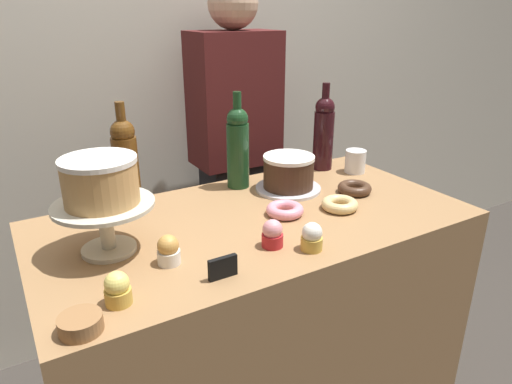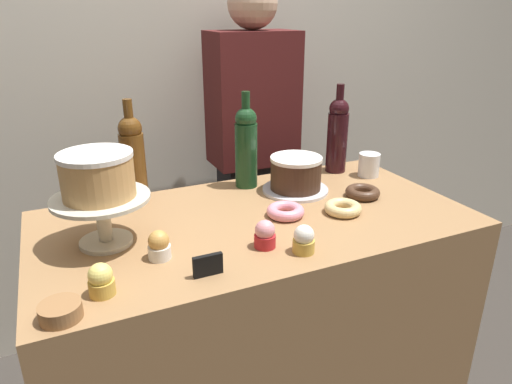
{
  "view_description": "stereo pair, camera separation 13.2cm",
  "coord_description": "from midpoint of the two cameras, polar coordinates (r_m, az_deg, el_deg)",
  "views": [
    {
      "loc": [
        -0.63,
        -1.06,
        1.48
      ],
      "look_at": [
        0.0,
        0.0,
        0.99
      ],
      "focal_mm": 32.24,
      "sensor_mm": 36.0,
      "label": 1
    },
    {
      "loc": [
        -0.51,
        -1.12,
        1.48
      ],
      "look_at": [
        0.0,
        0.0,
        0.99
      ],
      "focal_mm": 32.24,
      "sensor_mm": 36.0,
      "label": 2
    }
  ],
  "objects": [
    {
      "name": "back_wall",
      "position": [
        2.08,
        -8.9,
        16.57
      ],
      "size": [
        6.0,
        0.05,
        2.6
      ],
      "color": "beige",
      "rests_on": "ground_plane"
    },
    {
      "name": "price_sign_chalkboard",
      "position": [
        1.06,
        -2.41,
        -9.17
      ],
      "size": [
        0.07,
        0.01,
        0.05
      ],
      "color": "black",
      "rests_on": "display_counter"
    },
    {
      "name": "cookie_stack",
      "position": [
        0.99,
        -19.53,
        -13.89
      ],
      "size": [
        0.08,
        0.08,
        0.03
      ],
      "color": "olive",
      "rests_on": "display_counter"
    },
    {
      "name": "white_layer_cake",
      "position": [
        1.18,
        -16.08,
        1.99
      ],
      "size": [
        0.18,
        0.18,
        0.11
      ],
      "color": "tan",
      "rests_on": "cake_stand_pedestal"
    },
    {
      "name": "cupcake_lemon",
      "position": [
        1.03,
        -15.17,
        -10.63
      ],
      "size": [
        0.06,
        0.06,
        0.07
      ],
      "color": "gold",
      "rests_on": "display_counter"
    },
    {
      "name": "silver_serving_platter",
      "position": [
        1.56,
        7.32,
        0.24
      ],
      "size": [
        0.22,
        0.22,
        0.01
      ],
      "color": "silver",
      "rests_on": "display_counter"
    },
    {
      "name": "cake_stand_pedestal",
      "position": [
        1.21,
        -15.6,
        -2.42
      ],
      "size": [
        0.25,
        0.25,
        0.13
      ],
      "color": "beige",
      "rests_on": "display_counter"
    },
    {
      "name": "donut_chocolate",
      "position": [
        1.55,
        15.47,
        -0.06
      ],
      "size": [
        0.11,
        0.11,
        0.03
      ],
      "color": "#472D1E",
      "rests_on": "display_counter"
    },
    {
      "name": "cupcake_strawberry",
      "position": [
        1.18,
        4.35,
        -5.37
      ],
      "size": [
        0.06,
        0.06,
        0.07
      ],
      "color": "red",
      "rests_on": "display_counter"
    },
    {
      "name": "barista_figure",
      "position": [
        2.05,
        1.46,
        3.51
      ],
      "size": [
        0.36,
        0.22,
        1.6
      ],
      "color": "black",
      "rests_on": "ground_plane"
    },
    {
      "name": "coffee_cup_ceramic",
      "position": [
        1.74,
        15.98,
        3.23
      ],
      "size": [
        0.08,
        0.08,
        0.08
      ],
      "color": "white",
      "rests_on": "display_counter"
    },
    {
      "name": "donut_pink",
      "position": [
        1.36,
        6.46,
        -2.44
      ],
      "size": [
        0.11,
        0.11,
        0.03
      ],
      "color": "pink",
      "rests_on": "display_counter"
    },
    {
      "name": "donut_glazed",
      "position": [
        1.41,
        13.39,
        -2.0
      ],
      "size": [
        0.11,
        0.11,
        0.03
      ],
      "color": "#E0C17F",
      "rests_on": "display_counter"
    },
    {
      "name": "cupcake_caramel",
      "position": [
        1.14,
        -8.69,
        -6.67
      ],
      "size": [
        0.06,
        0.06,
        0.07
      ],
      "color": "white",
      "rests_on": "display_counter"
    },
    {
      "name": "cupcake_vanilla",
      "position": [
        1.17,
        9.22,
        -5.95
      ],
      "size": [
        0.06,
        0.06,
        0.07
      ],
      "color": "gold",
      "rests_on": "display_counter"
    },
    {
      "name": "display_counter",
      "position": [
        1.6,
        2.49,
        -18.08
      ],
      "size": [
        1.26,
        0.66,
        0.91
      ],
      "color": "#997047",
      "rests_on": "ground_plane"
    },
    {
      "name": "wine_bottle_amber",
      "position": [
        1.45,
        -12.54,
        4.12
      ],
      "size": [
        0.08,
        0.08,
        0.33
      ],
      "color": "#5B3814",
      "rests_on": "display_counter"
    },
    {
      "name": "chocolate_round_cake",
      "position": [
        1.54,
        7.43,
        2.33
      ],
      "size": [
        0.17,
        0.17,
        0.11
      ],
      "color": "#3D2619",
      "rests_on": "silver_serving_platter"
    },
    {
      "name": "wine_bottle_green",
      "position": [
        1.55,
        1.22,
        5.74
      ],
      "size": [
        0.08,
        0.08,
        0.33
      ],
      "color": "#193D1E",
      "rests_on": "display_counter"
    },
    {
      "name": "wine_bottle_dark_red",
      "position": [
        1.74,
        12.25,
        7.04
      ],
      "size": [
        0.08,
        0.08,
        0.33
      ],
      "color": "black",
      "rests_on": "display_counter"
    }
  ]
}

